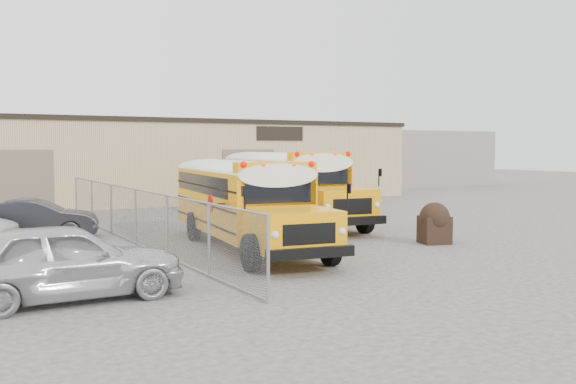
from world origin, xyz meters
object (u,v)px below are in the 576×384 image
school_bus_left (198,186)px  school_bus_right (238,175)px  tarp_bundle (435,222)px  car_dark (36,219)px  car_silver (64,261)px

school_bus_left → school_bus_right: 6.98m
school_bus_left → school_bus_right: size_ratio=0.93×
school_bus_left → tarp_bundle: size_ratio=7.19×
tarp_bundle → car_dark: bearing=145.3°
school_bus_right → tarp_bundle: bearing=-87.5°
tarp_bundle → school_bus_left: bearing=121.4°
school_bus_right → car_dark: school_bus_right is taller
car_silver → car_dark: car_silver is taller
school_bus_left → car_dark: 6.18m
school_bus_right → car_dark: bearing=-150.5°
school_bus_left → tarp_bundle: 9.51m
school_bus_left → car_silver: size_ratio=2.02×
tarp_bundle → car_silver: (-11.92, -2.10, 0.13)m
school_bus_right → car_silver: (-11.34, -15.65, -0.91)m
school_bus_right → car_dark: size_ratio=2.54×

